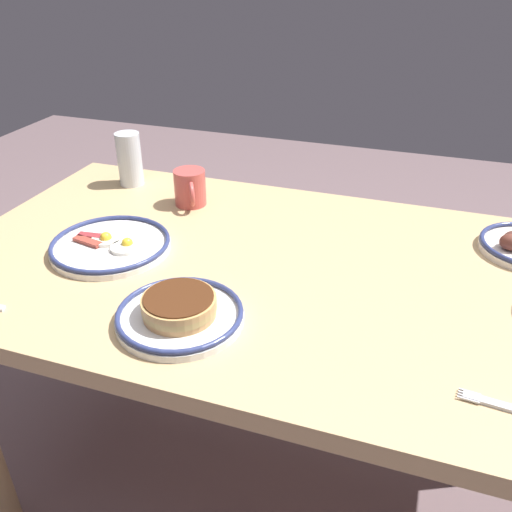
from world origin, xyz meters
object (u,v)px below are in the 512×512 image
object	(u,v)px
plate_far_companion	(180,312)
coffee_mug	(190,188)
plate_center_pancakes	(111,245)
drinking_glass	(130,162)

from	to	relation	value
plate_far_companion	coffee_mug	world-z (taller)	coffee_mug
plate_center_pancakes	plate_far_companion	distance (m)	0.32
plate_center_pancakes	plate_far_companion	xyz separation A→B (m)	(-0.26, 0.19, 0.01)
coffee_mug	plate_far_companion	bearing A→B (deg)	112.62
plate_far_companion	drinking_glass	bearing A→B (deg)	-52.75
plate_far_companion	plate_center_pancakes	bearing A→B (deg)	-35.84
plate_far_companion	coffee_mug	distance (m)	0.50
plate_center_pancakes	drinking_glass	world-z (taller)	drinking_glass
coffee_mug	drinking_glass	distance (m)	0.23
plate_far_companion	coffee_mug	bearing A→B (deg)	-67.38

